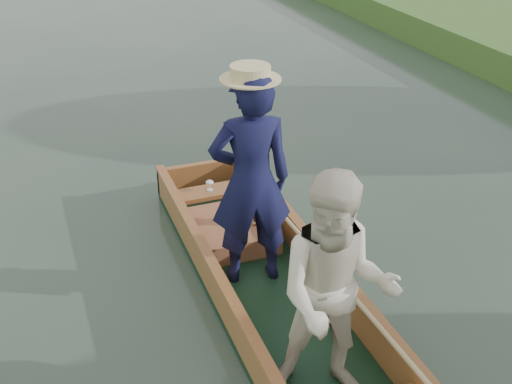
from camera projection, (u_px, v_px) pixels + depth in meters
name	position (u px, v px, depth m)	size (l,w,h in m)	color
ground	(279.00, 312.00, 5.89)	(120.00, 120.00, 0.00)	#283D30
punt	(286.00, 257.00, 5.33)	(1.15, 5.00, 2.17)	black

